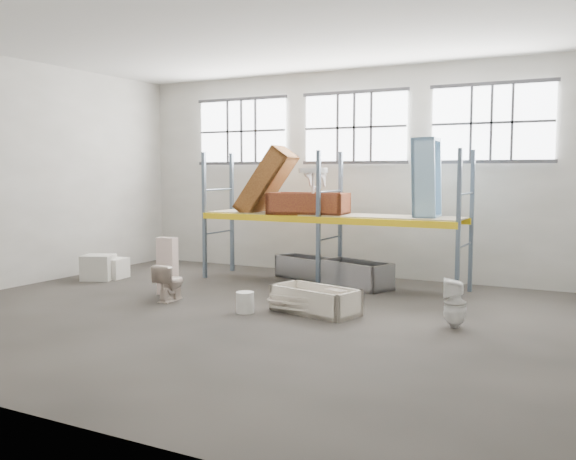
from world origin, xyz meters
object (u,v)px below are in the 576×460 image
Objects in this scene: bathtub_beige at (315,300)px; steel_tub_right at (356,274)px; toilet_beige at (170,282)px; blue_tub_upright at (427,179)px; steel_tub_left at (305,267)px; cistern_tall at (168,266)px; bucket at (245,302)px; rust_tub_flat at (308,204)px; carton_near at (98,267)px; toilet_white at (455,303)px.

steel_tub_right is at bearing 109.85° from bathtub_beige.
blue_tub_upright is (4.21, 3.23, 2.03)m from toilet_beige.
bathtub_beige is at bearing -84.12° from steel_tub_right.
cistern_tall is at bearing -117.95° from steel_tub_left.
bucket is at bearing 167.18° from toilet_beige.
bathtub_beige is at bearing -61.45° from rust_tub_flat.
cistern_tall is at bearing -141.33° from steel_tub_right.
steel_tub_left is 2.06× the size of carton_near.
steel_tub_right is 2.29× the size of carton_near.
carton_near is (-7.21, -2.12, -2.10)m from blue_tub_upright.
carton_near is at bearing 158.30° from cistern_tall.
bucket is 5.07m from carton_near.
blue_tub_upright is (4.66, 2.74, 1.80)m from cistern_tall.
blue_tub_upright is 7.81m from carton_near.
carton_near is at bearing -149.41° from steel_tub_left.
toilet_white reaches higher than toilet_beige.
cistern_tall is 1.47× the size of toilet_white.
toilet_beige reaches higher than steel_tub_right.
toilet_white is (5.94, -0.04, -0.19)m from cistern_tall.
blue_tub_upright is at bearing -148.37° from toilet_beige.
carton_near is (-3.00, 1.11, -0.07)m from toilet_beige.
bucket is (0.31, -3.22, -1.63)m from rust_tub_flat.
steel_tub_right is (3.18, 2.55, -0.31)m from cistern_tall.
carton_near is (-4.21, -2.49, 0.03)m from steel_tub_left.
cistern_tall reaches higher than carton_near.
cistern_tall is at bearing 162.88° from bucket.
steel_tub_left is (-1.81, 3.25, 0.03)m from bathtub_beige.
toilet_beige reaches higher than carton_near.
steel_tub_right is (1.53, -0.56, 0.03)m from steel_tub_left.
steel_tub_left is 3.89m from bucket.
carton_near is at bearing 164.65° from bucket.
bathtub_beige is at bearing -60.84° from steel_tub_left.
steel_tub_left is at bearing 54.05° from cistern_tall.
cistern_tall is (-3.46, 0.13, 0.36)m from bathtub_beige.
rust_tub_flat reaches higher than toilet_beige.
bucket is at bearing -15.35° from carton_near.
steel_tub_right is 0.90× the size of rust_tub_flat.
cistern_tall reaches higher than bucket.
blue_tub_upright reaches higher than cistern_tall.
carton_near is at bearing -157.73° from rust_tub_flat.
steel_tub_right is (-2.76, 2.58, -0.12)m from toilet_white.
rust_tub_flat reaches higher than toilet_white.
steel_tub_right is at bearing 18.53° from carton_near.
toilet_white is 3.78m from steel_tub_right.
rust_tub_flat reaches higher than bucket.
blue_tub_upright is at bearing -6.98° from steel_tub_left.
toilet_white reaches higher than bathtub_beige.
bucket is (-3.61, -0.68, -0.21)m from toilet_white.
steel_tub_left is at bearing 173.02° from blue_tub_upright.
steel_tub_left is 1.63m from steel_tub_right.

